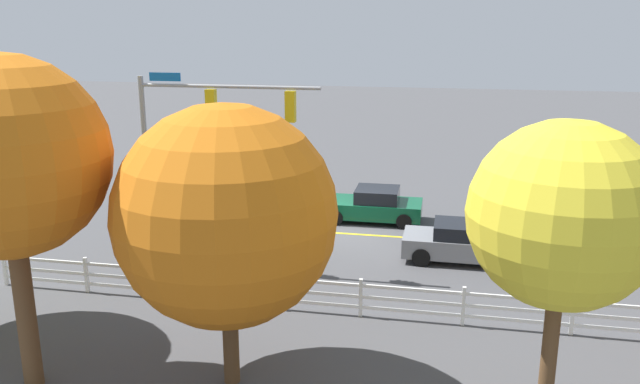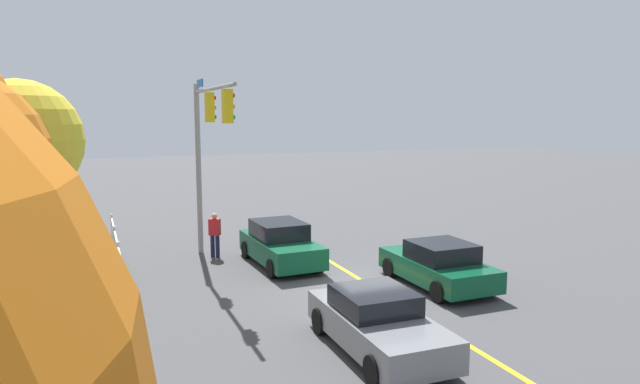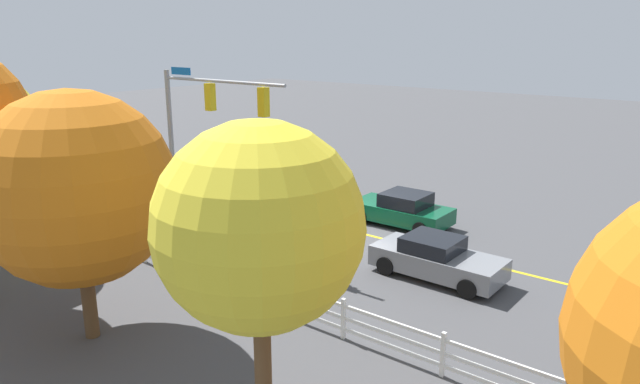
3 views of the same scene
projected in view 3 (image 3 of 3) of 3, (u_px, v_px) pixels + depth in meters
name	position (u px, v px, depth m)	size (l,w,h in m)	color
ground_plane	(360.00, 233.00, 23.73)	(120.00, 120.00, 0.00)	#444447
lane_center_stripe	(450.00, 255.00, 21.35)	(28.00, 0.16, 0.01)	gold
signal_assembly	(202.00, 122.00, 22.03)	(6.26, 0.38, 6.62)	gray
car_0	(402.00, 210.00, 24.57)	(4.20, 2.04, 1.43)	#0C4C2D
car_1	(437.00, 259.00, 19.26)	(4.34, 1.93, 1.39)	slate
car_3	(265.00, 210.00, 24.25)	(4.34, 2.06, 1.55)	#0C4C2D
pedestrian	(197.00, 208.00, 23.87)	(0.44, 0.48, 1.69)	#191E3F
white_rail_fence	(301.00, 303.00, 16.25)	(26.10, 0.10, 1.15)	white
tree_2	(76.00, 189.00, 14.60)	(5.00, 5.00, 6.61)	brown
tree_3	(259.00, 227.00, 9.85)	(3.65, 3.65, 6.55)	brown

